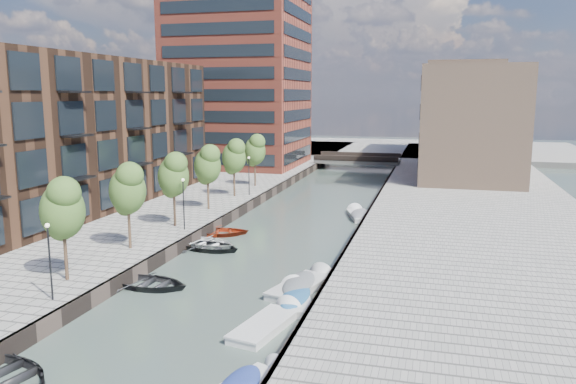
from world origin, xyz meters
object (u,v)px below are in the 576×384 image
at_px(motorboat_3, 295,298).
at_px(tree_4, 207,163).
at_px(motorboat_1, 303,285).
at_px(motorboat_4, 359,215).
at_px(tree_1, 62,207).
at_px(tree_3, 173,174).
at_px(car, 433,173).
at_px(tree_6, 255,149).
at_px(motorboat_2, 271,323).
at_px(tree_5, 234,156).
at_px(sloop_2, 221,235).
at_px(sloop_0, 4,379).
at_px(tree_2, 127,187).
at_px(sloop_1, 150,287).
at_px(sloop_4, 210,250).
at_px(bridge, 358,160).
at_px(sloop_3, 208,246).

bearing_deg(motorboat_3, tree_4, 125.26).
bearing_deg(motorboat_1, motorboat_4, 88.59).
relative_size(tree_1, motorboat_1, 1.03).
xyz_separation_m(tree_3, car, (20.13, 33.31, -3.71)).
xyz_separation_m(tree_6, motorboat_2, (12.66, -36.02, -5.21)).
relative_size(tree_5, motorboat_2, 1.12).
relative_size(sloop_2, motorboat_1, 0.82).
height_order(tree_1, car, tree_1).
distance_m(tree_6, motorboat_3, 35.31).
height_order(tree_3, tree_4, same).
bearing_deg(motorboat_2, tree_5, 113.57).
height_order(tree_3, sloop_0, tree_3).
bearing_deg(tree_1, motorboat_4, 62.27).
bearing_deg(tree_2, tree_3, 90.00).
bearing_deg(tree_2, sloop_1, -48.99).
xyz_separation_m(tree_5, tree_6, (0.00, 7.00, 0.00)).
height_order(tree_3, sloop_2, tree_3).
xyz_separation_m(sloop_1, sloop_4, (0.30, 8.68, 0.00)).
bearing_deg(bridge, car, -49.65).
relative_size(tree_4, motorboat_1, 1.03).
height_order(tree_6, car, tree_6).
bearing_deg(tree_1, car, 66.95).
distance_m(bridge, car, 17.96).
bearing_deg(tree_5, sloop_2, -75.02).
bearing_deg(sloop_0, sloop_2, 13.95).
bearing_deg(tree_4, tree_6, 90.00).
bearing_deg(motorboat_4, motorboat_1, -91.41).
bearing_deg(tree_3, motorboat_2, -49.87).
bearing_deg(tree_4, tree_1, -90.00).
relative_size(tree_6, sloop_0, 1.18).
relative_size(bridge, tree_6, 2.18).
bearing_deg(sloop_3, sloop_4, -134.82).
relative_size(tree_1, sloop_1, 1.18).
height_order(tree_4, motorboat_3, tree_4).
xyz_separation_m(tree_3, motorboat_2, (12.66, -15.02, -5.21)).
distance_m(tree_6, motorboat_2, 38.53).
height_order(tree_4, motorboat_4, tree_4).
bearing_deg(tree_3, sloop_2, 28.33).
bearing_deg(sloop_2, sloop_3, 166.38).
bearing_deg(motorboat_2, sloop_0, -138.45).
relative_size(tree_2, motorboat_4, 1.11).
bearing_deg(car, tree_5, -135.66).
xyz_separation_m(motorboat_1, motorboat_2, (-0.32, -5.80, -0.12)).
bearing_deg(motorboat_3, motorboat_2, -95.75).
bearing_deg(car, motorboat_2, -98.26).
bearing_deg(tree_3, sloop_0, -81.33).
height_order(tree_6, sloop_1, tree_6).
distance_m(sloop_2, motorboat_4, 14.25).
bearing_deg(tree_4, motorboat_4, 19.13).
distance_m(tree_4, tree_5, 7.00).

